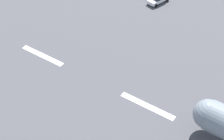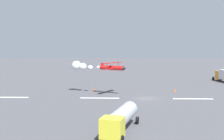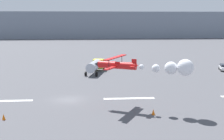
# 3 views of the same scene
# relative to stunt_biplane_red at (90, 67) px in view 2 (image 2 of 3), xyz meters

# --- Properties ---
(ground_plane) EXTENTS (440.00, 440.00, 0.00)m
(ground_plane) POSITION_rel_stunt_biplane_red_xyz_m (-12.29, 6.66, -6.02)
(ground_plane) COLOR #4C4C51
(ground_plane) RESTS_ON ground
(runway_stripe_4) EXTENTS (8.00, 0.90, 0.01)m
(runway_stripe_4) POSITION_rel_stunt_biplane_red_xyz_m (-21.71, 6.66, -6.01)
(runway_stripe_4) COLOR white
(runway_stripe_4) RESTS_ON ground
(runway_stripe_5) EXTENTS (8.00, 0.90, 0.01)m
(runway_stripe_5) POSITION_rel_stunt_biplane_red_xyz_m (-2.88, 6.66, -6.01)
(runway_stripe_5) COLOR white
(runway_stripe_5) RESTS_ON ground
(runway_stripe_6) EXTENTS (8.00, 0.90, 0.01)m
(runway_stripe_6) POSITION_rel_stunt_biplane_red_xyz_m (15.96, 6.66, -6.01)
(runway_stripe_6) COLOR white
(runway_stripe_6) RESTS_ON ground
(stunt_biplane_red) EXTENTS (12.82, 8.33, 2.15)m
(stunt_biplane_red) POSITION_rel_stunt_biplane_red_xyz_m (0.00, 0.00, 0.00)
(stunt_biplane_red) COLOR red
(fuel_tanker_truck) EXTENTS (4.88, 10.18, 2.90)m
(fuel_tanker_truck) POSITION_rel_stunt_biplane_red_xyz_m (-7.55, 30.07, -4.27)
(fuel_tanker_truck) COLOR yellow
(fuel_tanker_truck) RESTS_ON ground
(traffic_cone_near) EXTENTS (0.44, 0.44, 0.75)m
(traffic_cone_near) POSITION_rel_stunt_biplane_red_xyz_m (-19.70, -2.44, -5.64)
(traffic_cone_near) COLOR orange
(traffic_cone_near) RESTS_ON ground
(traffic_cone_far) EXTENTS (0.44, 0.44, 0.75)m
(traffic_cone_far) POSITION_rel_stunt_biplane_red_xyz_m (-0.85, -1.86, -5.64)
(traffic_cone_far) COLOR orange
(traffic_cone_far) RESTS_ON ground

